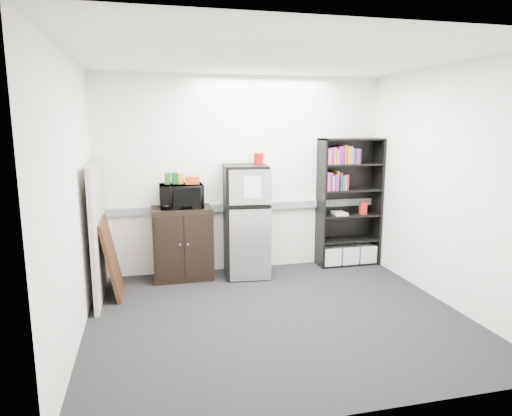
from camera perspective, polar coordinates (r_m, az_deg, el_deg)
The scene contains 18 objects.
floor at distance 5.08m, azimuth 2.69°, elevation -13.38°, with size 4.00×4.00×0.00m, color black.
wall_back at distance 6.38m, azimuth -1.62°, elevation 4.18°, with size 4.00×0.02×2.70m, color white.
wall_right at distance 5.60m, azimuth 22.90°, elevation 2.43°, with size 0.02×3.50×2.70m, color white.
wall_left at distance 4.56m, azimuth -22.04°, elevation 0.80°, with size 0.02×3.50×2.70m, color white.
ceiling at distance 4.69m, azimuth 2.99°, elevation 18.38°, with size 4.00×3.50×0.02m, color white.
electrical_raceway at distance 6.42m, azimuth -1.54°, elevation 0.15°, with size 3.92×0.05×0.10m, color gray.
wall_note at distance 6.29m, azimuth -4.75°, elevation 5.88°, with size 0.14×0.00×0.10m, color white.
bookshelf at distance 6.76m, azimuth 11.53°, elevation 0.58°, with size 0.90×0.34×1.85m.
cubicle_partition at distance 5.70m, azimuth -19.15°, elevation -2.68°, with size 0.06×1.30×1.62m.
cabinet at distance 6.18m, azimuth -9.16°, elevation -4.35°, with size 0.78×0.52×0.97m.
microwave at distance 6.03m, azimuth -9.33°, elevation 1.50°, with size 0.56×0.38×0.31m, color black.
snack_box_a at distance 6.02m, azimuth -10.99°, elevation 3.64°, with size 0.07×0.05×0.15m, color #235F1B.
snack_box_b at distance 6.03m, azimuth -10.15°, elevation 3.67°, with size 0.07×0.05×0.15m, color #0C381B.
snack_box_c at distance 6.03m, azimuth -9.38°, elevation 3.66°, with size 0.07×0.05×0.14m, color orange.
snack_bag at distance 6.00m, azimuth -7.94°, elevation 3.46°, with size 0.18×0.10×0.10m, color #D54115.
refrigerator at distance 6.15m, azimuth -1.28°, elevation -1.66°, with size 0.62×0.65×1.52m.
coffee_can at distance 6.20m, azimuth 0.32°, elevation 6.40°, with size 0.14×0.14×0.18m.
framed_poster at distance 5.80m, azimuth -17.61°, elevation -5.84°, with size 0.21×0.73×0.93m.
Camera 1 is at (-1.32, -4.45, 2.07)m, focal length 32.00 mm.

